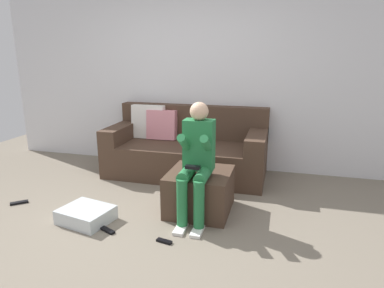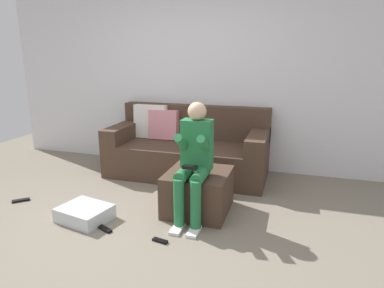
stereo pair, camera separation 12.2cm
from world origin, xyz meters
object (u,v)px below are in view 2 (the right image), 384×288
Objects in this scene: remote_under_side_table at (21,200)px; couch_sectional at (187,150)px; ottoman at (198,192)px; remote_by_storage_bin at (104,228)px; remote_near_ottoman at (160,241)px; storage_bin at (85,213)px; person_seated at (194,158)px.

couch_sectional is at bearing 2.13° from remote_under_side_table.
couch_sectional reaches higher than remote_under_side_table.
ottoman is at bearing -66.69° from couch_sectional.
remote_under_side_table is at bearing -168.81° from remote_by_storage_bin.
storage_bin is at bearing -179.08° from remote_near_ottoman.
ottoman is 0.75m from remote_near_ottoman.
remote_under_side_table is at bearing -174.91° from person_seated.
remote_near_ottoman is (0.32, -1.80, -0.33)m from couch_sectional.
remote_by_storage_bin is at bearing -148.10° from person_seated.
storage_bin is 2.61× the size of remote_under_side_table.
storage_bin is (-1.03, -0.53, -0.15)m from ottoman.
person_seated is 2.45× the size of storage_bin.
storage_bin is 0.90m from remote_near_ottoman.
ottoman is 1.01m from remote_by_storage_bin.
remote_by_storage_bin is (-0.75, -0.66, -0.21)m from ottoman.
storage_bin is 0.32m from remote_by_storage_bin.
couch_sectional is 1.74m from storage_bin.
person_seated reaches higher than remote_under_side_table.
couch_sectional is at bearing 110.60° from person_seated.
couch_sectional is 14.68× the size of remote_near_ottoman.
remote_by_storage_bin is at bearing -138.75° from ottoman.
couch_sectional is 11.59× the size of remote_under_side_table.
remote_by_storage_bin is 1.08× the size of remote_under_side_table.
remote_by_storage_bin is (0.29, -0.12, -0.06)m from storage_bin.
ottoman is at bearing 89.48° from remote_near_ottoman.
couch_sectional reaches higher than remote_by_storage_bin.
couch_sectional is 10.72× the size of remote_by_storage_bin.
remote_near_ottoman is (-0.16, -0.52, -0.63)m from person_seated.
person_seated is 0.83m from remote_near_ottoman.
couch_sectional is 1.40m from person_seated.
remote_near_ottoman is at bearing -10.77° from storage_bin.
couch_sectional is 4.44× the size of storage_bin.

